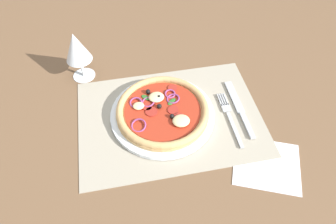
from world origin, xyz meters
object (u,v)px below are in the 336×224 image
at_px(plate, 163,114).
at_px(knife, 239,108).
at_px(wine_glass, 76,48).
at_px(fork, 229,116).
at_px(pizza, 162,110).
at_px(napkin, 267,164).

bearing_deg(plate, knife, -3.75).
xyz_separation_m(plate, wine_glass, (-0.20, 0.20, 0.09)).
bearing_deg(plate, fork, -11.79).
distance_m(pizza, fork, 0.18).
height_order(plate, fork, plate).
relative_size(knife, wine_glass, 1.34).
height_order(plate, wine_glass, wine_glass).
distance_m(fork, napkin, 0.16).
distance_m(plate, fork, 0.17).
distance_m(plate, knife, 0.21).
height_order(knife, wine_glass, wine_glass).
distance_m(plate, wine_glass, 0.29).
bearing_deg(knife, wine_glass, 62.41).
bearing_deg(wine_glass, fork, -32.20).
height_order(wine_glass, napkin, wine_glass).
xyz_separation_m(pizza, knife, (0.21, -0.01, -0.02)).
distance_m(wine_glass, napkin, 0.57).
height_order(plate, napkin, plate).
xyz_separation_m(plate, fork, (0.17, -0.04, -0.00)).
height_order(pizza, fork, pizza).
relative_size(pizza, knife, 1.20).
relative_size(fork, wine_glass, 1.21).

